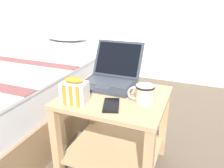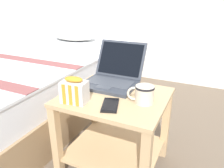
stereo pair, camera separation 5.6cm
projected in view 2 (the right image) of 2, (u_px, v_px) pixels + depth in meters
ground_plane at (114, 164)px, 1.37m from camera, size 8.00×8.00×0.00m
bed at (29, 79)px, 2.07m from camera, size 1.41×2.14×0.62m
bedside_table at (115, 122)px, 1.25m from camera, size 0.56×0.49×0.48m
laptop at (113, 76)px, 1.34m from camera, size 0.32×0.36×0.23m
mug_front_left at (144, 94)px, 1.09m from camera, size 0.13×0.10×0.09m
snack_bag at (74, 91)px, 1.09m from camera, size 0.14×0.10×0.14m
cell_phone at (110, 105)px, 1.07m from camera, size 0.12×0.16×0.01m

